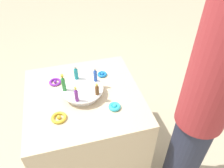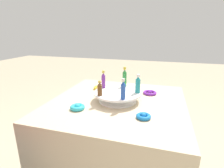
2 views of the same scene
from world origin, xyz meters
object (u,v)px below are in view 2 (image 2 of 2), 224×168
Objects in this scene: bottle_green at (125,78)px; ribbon_bow_blue at (143,116)px; bottle_brown at (100,89)px; ribbon_bow_teal at (77,107)px; ribbon_bow_purple at (150,93)px; bottle_teal at (138,84)px; bottle_blue at (123,90)px; bottle_purple at (103,80)px; ribbon_bow_gold at (100,88)px; display_stand at (118,96)px.

bottle_green reaches higher than ribbon_bow_blue.
bottle_brown is 0.17m from ribbon_bow_teal.
bottle_brown is at bearing 135.32° from ribbon_bow_purple.
bottle_teal is 0.15m from bottle_green.
ribbon_bow_purple is (0.06, -0.17, -0.11)m from bottle_green.
bottle_purple is at bearing 46.53° from bottle_blue.
ribbon_bow_purple is at bearing -66.14° from bottle_purple.
bottle_blue reaches higher than ribbon_bow_blue.
bottle_green reaches higher than bottle_blue.
bottle_blue is (-0.23, -0.04, -0.01)m from bottle_green.
bottle_purple reaches higher than ribbon_bow_blue.
bottle_purple reaches higher than bottle_teal.
bottle_teal reaches higher than ribbon_bow_blue.
bottle_purple is at bearing 10.53° from bottle_brown.
ribbon_bow_gold is 1.32× the size of ribbon_bow_blue.
bottle_brown reaches higher than ribbon_bow_purple.
bottle_green is 1.78× the size of ribbon_bow_blue.
ribbon_bow_blue is (-0.24, -0.30, -0.10)m from bottle_purple.
bottle_teal reaches higher than ribbon_bow_gold.
bottle_purple is 0.40m from ribbon_bow_blue.
ribbon_bow_gold is at bearing 39.58° from bottle_blue.
ribbon_bow_teal reaches higher than ribbon_bow_blue.
display_stand is 0.27m from ribbon_bow_blue.
bottle_blue is at bearing -169.47° from bottle_green.
ribbon_bow_blue is at bearing -109.75° from bottle_brown.
display_stand reaches higher than ribbon_bow_blue.
ribbon_bow_gold and ribbon_bow_blue have the same top height.
bottle_blue is 1.56× the size of ribbon_bow_blue.
bottle_blue is at bearing -133.47° from bottle_purple.
ribbon_bow_purple is (0.30, -0.13, -0.11)m from bottle_blue.
bottle_blue is 0.40m from ribbon_bow_gold.
display_stand is 0.15m from bottle_teal.
bottle_purple is (0.05, 0.11, 0.08)m from display_stand.
ribbon_bow_blue is (-0.00, -0.37, -0.00)m from ribbon_bow_teal.
ribbon_bow_gold is at bearing 19.89° from bottle_brown.
bottle_green is (0.12, -0.02, 0.09)m from display_stand.
bottle_blue is at bearing -151.47° from display_stand.
bottle_teal is 0.21m from ribbon_bow_purple.
display_stand is 0.14m from bottle_brown.
ribbon_bow_purple is (0.28, -0.27, -0.09)m from bottle_brown.
bottle_brown is 0.96× the size of ribbon_bow_purple.
ribbon_bow_purple is at bearing -44.68° from bottle_brown.
ribbon_bow_purple is at bearing -69.88° from bottle_green.
bottle_green reaches higher than ribbon_bow_purple.
ribbon_bow_blue is at bearing 179.75° from ribbon_bow_purple.
ribbon_bow_teal is (-0.31, 0.20, -0.11)m from bottle_green.
ribbon_bow_gold is 0.53m from ribbon_bow_blue.
display_stand is 0.27m from ribbon_bow_teal.
ribbon_bow_teal reaches higher than ribbon_bow_purple.
bottle_teal is 1.16× the size of ribbon_bow_gold.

